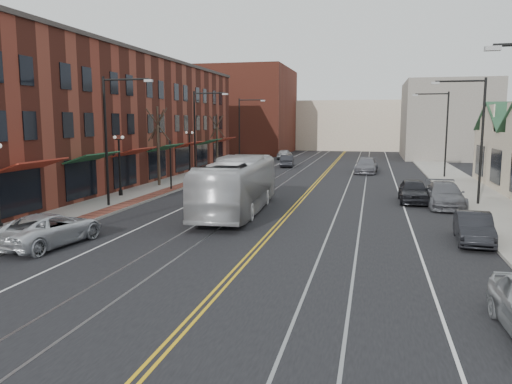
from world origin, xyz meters
The scene contains 26 objects.
ground centered at (0.00, 0.00, 0.00)m, with size 160.00×160.00×0.00m, color black.
sidewalk_left centered at (-12.00, 20.00, 0.07)m, with size 4.00×120.00×0.15m, color gray.
sidewalk_right centered at (12.00, 20.00, 0.07)m, with size 4.00×120.00×0.15m, color gray.
building_left centered at (-19.00, 27.00, 5.50)m, with size 10.00×50.00×11.00m, color maroon.
backdrop_left centered at (-16.00, 70.00, 7.00)m, with size 14.00×18.00×14.00m, color maroon.
backdrop_mid centered at (0.00, 85.00, 4.50)m, with size 22.00×14.00×9.00m, color #C4B097.
backdrop_right centered at (15.00, 65.00, 5.50)m, with size 12.00×16.00×11.00m, color slate.
streetlight_l_1 centered at (-11.05, 16.00, 5.03)m, with size 3.33×0.25×8.00m.
streetlight_l_2 centered at (-11.05, 32.00, 5.03)m, with size 3.33×0.25×8.00m.
streetlight_l_3 centered at (-11.05, 48.00, 5.03)m, with size 3.33×0.25×8.00m.
streetlight_r_1 centered at (11.05, 22.00, 5.03)m, with size 3.33×0.25×8.00m.
streetlight_r_2 centered at (11.05, 38.00, 5.03)m, with size 3.33×0.25×8.00m.
lamppost_l_2 centered at (-12.80, 20.00, 2.20)m, with size 0.84×0.28×4.27m.
lamppost_l_3 centered at (-12.80, 34.00, 2.20)m, with size 0.84×0.28×4.27m.
tree_left_near centered at (-12.50, 26.00, 3.51)m, with size 1.78×1.37×6.48m.
tree_left_far centered at (-12.50, 42.00, 3.28)m, with size 1.66×1.28×6.02m.
manhole_far centered at (-11.20, 8.00, 0.16)m, with size 0.60×0.60×0.02m, color #592D19.
traffic_signal centered at (-10.60, 24.00, 2.35)m, with size 0.18×0.15×3.80m.
transit_bus centered at (-3.03, 16.02, 1.65)m, with size 2.77×11.85×3.30m, color #BABBBD.
parked_suv centered at (-9.09, 6.65, 0.73)m, with size 2.42×5.24×1.46m, color silver.
parked_car_b centered at (9.30, 11.39, 0.69)m, with size 1.46×4.18×1.38m, color black.
parked_car_c centered at (9.30, 21.02, 0.79)m, with size 2.20×5.42×1.57m, color #5B5C62.
parked_car_d centered at (7.50, 22.43, 0.80)m, with size 1.88×4.68×1.60m, color black.
distant_car_left centered at (-5.11, 46.10, 0.70)m, with size 1.48×4.24×1.40m, color black.
distant_car_right centered at (4.15, 41.00, 0.78)m, with size 2.20×5.41×1.57m, color slate.
distant_car_far centered at (-7.36, 57.39, 0.73)m, with size 1.72×4.28×1.46m, color #9B9EA1.
Camera 1 is at (4.75, -12.28, 5.51)m, focal length 35.00 mm.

